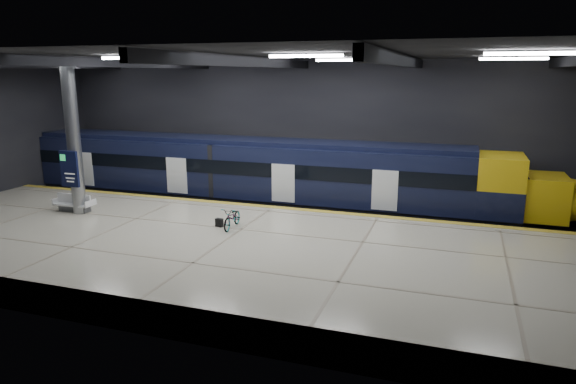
% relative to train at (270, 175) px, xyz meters
% --- Properties ---
extents(ground, '(30.00, 30.00, 0.00)m').
position_rel_train_xyz_m(ground, '(1.17, -5.50, -2.06)').
color(ground, black).
rests_on(ground, ground).
extents(room_shell, '(30.10, 16.10, 8.05)m').
position_rel_train_xyz_m(room_shell, '(1.16, -5.49, 3.66)').
color(room_shell, black).
rests_on(room_shell, ground).
extents(platform, '(30.00, 11.00, 1.10)m').
position_rel_train_xyz_m(platform, '(1.17, -8.00, -1.51)').
color(platform, beige).
rests_on(platform, ground).
extents(safety_strip, '(30.00, 0.40, 0.01)m').
position_rel_train_xyz_m(safety_strip, '(1.17, -2.75, -0.95)').
color(safety_strip, gold).
rests_on(safety_strip, platform).
extents(rails, '(30.00, 1.52, 0.16)m').
position_rel_train_xyz_m(rails, '(1.17, 0.00, -1.98)').
color(rails, gray).
rests_on(rails, ground).
extents(train, '(29.40, 2.84, 3.79)m').
position_rel_train_xyz_m(train, '(0.00, 0.00, 0.00)').
color(train, black).
rests_on(train, ground).
extents(bench, '(1.87, 0.78, 0.82)m').
position_rel_train_xyz_m(bench, '(-7.22, -6.39, -0.67)').
color(bench, '#595B60').
rests_on(bench, platform).
extents(bicycle, '(0.72, 1.75, 0.90)m').
position_rel_train_xyz_m(bicycle, '(0.76, -6.45, -0.51)').
color(bicycle, '#99999E').
rests_on(bicycle, platform).
extents(pannier_bag, '(0.32, 0.22, 0.35)m').
position_rel_train_xyz_m(pannier_bag, '(0.16, -6.45, -0.78)').
color(pannier_bag, black).
rests_on(pannier_bag, platform).
extents(info_column, '(0.90, 0.78, 6.90)m').
position_rel_train_xyz_m(info_column, '(-6.83, -6.52, 2.40)').
color(info_column, '#9EA0A5').
rests_on(info_column, platform).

